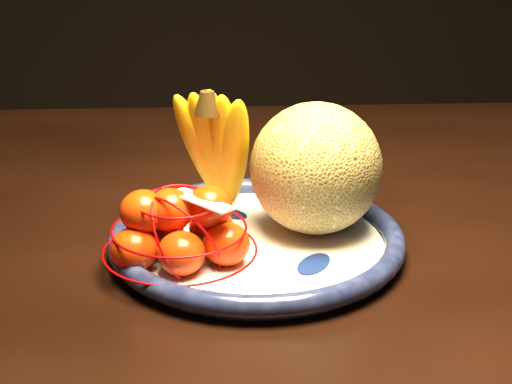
{
  "coord_description": "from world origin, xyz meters",
  "views": [
    {
      "loc": [
        0.05,
        -1.0,
        1.19
      ],
      "look_at": [
        0.12,
        -0.17,
        0.86
      ],
      "focal_mm": 55.0,
      "sensor_mm": 36.0,
      "label": 1
    }
  ],
  "objects": [
    {
      "name": "price_tag",
      "position": [
        0.05,
        -0.23,
        0.88
      ],
      "size": [
        0.07,
        0.07,
        0.01
      ],
      "primitive_type": "cube",
      "rotation": [
        -0.14,
        0.1,
        -0.67
      ],
      "color": "white",
      "rests_on": "mandarin_bag"
    },
    {
      "name": "cantaloupe",
      "position": [
        0.19,
        -0.15,
        0.88
      ],
      "size": [
        0.15,
        0.15,
        0.15
      ],
      "primitive_type": "sphere",
      "color": "olive",
      "rests_on": "fruit_bowl"
    },
    {
      "name": "banana_bunch",
      "position": [
        0.07,
        -0.11,
        0.9
      ],
      "size": [
        0.11,
        0.12,
        0.18
      ],
      "rotation": [
        0.0,
        0.0,
        -0.37
      ],
      "color": "yellow",
      "rests_on": "fruit_bowl"
    },
    {
      "name": "mandarin_bag",
      "position": [
        0.03,
        -0.22,
        0.84
      ],
      "size": [
        0.18,
        0.18,
        0.11
      ],
      "rotation": [
        0.0,
        0.0,
        -0.08
      ],
      "color": "#FB2F01",
      "rests_on": "fruit_bowl"
    },
    {
      "name": "fruit_bowl",
      "position": [
        0.12,
        -0.18,
        0.81
      ],
      "size": [
        0.34,
        0.34,
        0.03
      ],
      "rotation": [
        0.0,
        0.0,
        0.39
      ],
      "color": "white",
      "rests_on": "dining_table"
    },
    {
      "name": "dining_table",
      "position": [
        0.04,
        -0.03,
        0.71
      ],
      "size": [
        1.61,
        1.0,
        0.79
      ],
      "rotation": [
        0.0,
        0.0,
        -0.03
      ],
      "color": "black",
      "rests_on": "ground"
    }
  ]
}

